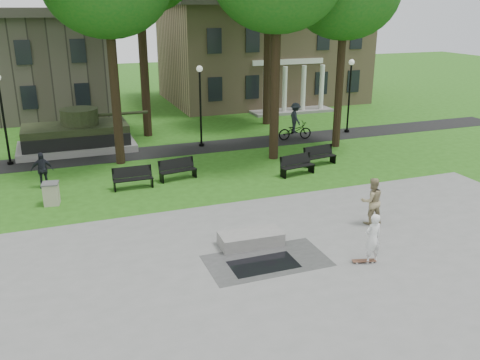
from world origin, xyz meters
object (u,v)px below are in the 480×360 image
object	(u,v)px
friend_watching	(372,201)
cyclist	(295,125)
concrete_block	(251,239)
trash_bin	(51,193)
skateboarder	(373,238)
park_bench_0	(133,177)

from	to	relation	value
friend_watching	cyclist	xyz separation A→B (m)	(3.04, 12.69, 0.00)
concrete_block	cyclist	bearing A→B (deg)	57.92
friend_watching	trash_bin	world-z (taller)	friend_watching
skateboarder	park_bench_0	distance (m)	11.64
skateboarder	cyclist	distance (m)	16.09
cyclist	park_bench_0	distance (m)	12.22
park_bench_0	trash_bin	world-z (taller)	park_bench_0
skateboarder	park_bench_0	world-z (taller)	skateboarder
concrete_block	park_bench_0	xyz separation A→B (m)	(-2.91, 7.34, 0.28)
concrete_block	friend_watching	bearing A→B (deg)	1.30
concrete_block	skateboarder	world-z (taller)	skateboarder
skateboarder	friend_watching	distance (m)	3.20
concrete_block	skateboarder	distance (m)	4.15
friend_watching	cyclist	bearing A→B (deg)	-95.15
park_bench_0	friend_watching	bearing A→B (deg)	-42.69
concrete_block	cyclist	distance (m)	15.12
skateboarder	park_bench_0	xyz separation A→B (m)	(-6.11, 9.90, -0.34)
friend_watching	park_bench_0	world-z (taller)	friend_watching
concrete_block	trash_bin	distance (m)	9.16
concrete_block	park_bench_0	world-z (taller)	park_bench_0
park_bench_0	trash_bin	distance (m)	3.63
park_bench_0	trash_bin	xyz separation A→B (m)	(-3.53, -0.83, -0.04)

